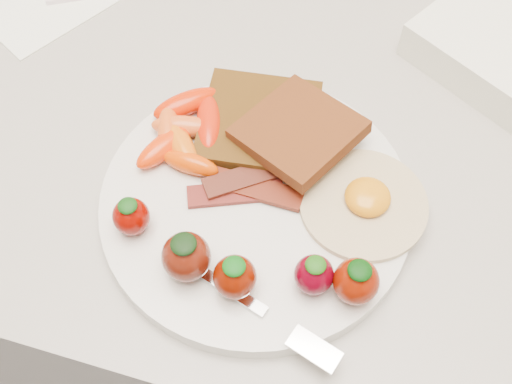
# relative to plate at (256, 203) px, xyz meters

# --- Properties ---
(counter) EXTENTS (2.00, 0.60, 0.90)m
(counter) POSITION_rel_plate_xyz_m (-0.02, 0.13, -0.46)
(counter) COLOR gray
(counter) RESTS_ON ground
(plate) EXTENTS (0.27, 0.27, 0.02)m
(plate) POSITION_rel_plate_xyz_m (0.00, 0.00, 0.00)
(plate) COLOR silver
(plate) RESTS_ON counter
(toast_lower) EXTENTS (0.12, 0.12, 0.01)m
(toast_lower) POSITION_rel_plate_xyz_m (-0.02, 0.07, 0.02)
(toast_lower) COLOR black
(toast_lower) RESTS_ON plate
(toast_upper) EXTENTS (0.12, 0.12, 0.02)m
(toast_upper) POSITION_rel_plate_xyz_m (0.02, 0.06, 0.03)
(toast_upper) COLOR #4A2113
(toast_upper) RESTS_ON toast_lower
(fried_egg) EXTENTS (0.14, 0.14, 0.02)m
(fried_egg) POSITION_rel_plate_xyz_m (0.09, 0.02, 0.01)
(fried_egg) COLOR beige
(fried_egg) RESTS_ON plate
(bacon_strips) EXTENTS (0.10, 0.08, 0.01)m
(bacon_strips) POSITION_rel_plate_xyz_m (-0.01, 0.01, 0.01)
(bacon_strips) COLOR #3E0B0C
(bacon_strips) RESTS_ON plate
(baby_carrots) EXTENTS (0.08, 0.11, 0.02)m
(baby_carrots) POSITION_rel_plate_xyz_m (-0.08, 0.04, 0.02)
(baby_carrots) COLOR #E1571C
(baby_carrots) RESTS_ON plate
(strawberries) EXTENTS (0.22, 0.06, 0.05)m
(strawberries) POSITION_rel_plate_xyz_m (0.01, -0.07, 0.03)
(strawberries) COLOR #6E0500
(strawberries) RESTS_ON plate
(fork) EXTENTS (0.16, 0.07, 0.00)m
(fork) POSITION_rel_plate_xyz_m (0.03, -0.10, 0.01)
(fork) COLOR silver
(fork) RESTS_ON plate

